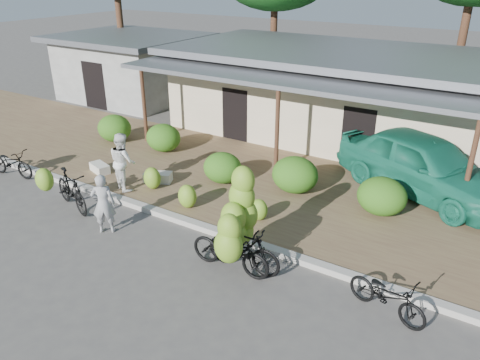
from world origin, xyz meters
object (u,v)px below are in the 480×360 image
object	(u,v)px
sack_near	(158,177)
bike_far_right	(387,295)
bike_far_left	(8,162)
bystander	(123,161)
bike_left	(68,189)
bike_right	(239,246)
sack_far	(100,168)
bike_center	(235,232)
vendor	(103,204)
teal_van	(423,164)

from	to	relation	value
sack_near	bike_far_right	bearing A→B (deg)	-15.68
bike_far_left	bystander	distance (m)	4.13
bike_far_left	bystander	size ratio (longest dim) A/B	1.05
bike_left	bike_right	distance (m)	5.65
bike_right	sack_far	xyz separation A→B (m)	(-6.72, 2.15, -0.46)
bike_far_right	bike_center	bearing A→B (deg)	109.16
bike_center	sack_near	size ratio (longest dim) A/B	2.75
bike_right	vendor	bearing A→B (deg)	91.27
bike_far_left	bike_right	size ratio (longest dim) A/B	1.00
bike_left	sack_far	bearing A→B (deg)	44.87
vendor	bike_far_left	bearing A→B (deg)	-44.97
bike_left	bike_right	size ratio (longest dim) A/B	1.08
bike_right	sack_far	size ratio (longest dim) A/B	2.43
sack_near	vendor	xyz separation A→B (m)	(0.75, -2.85, 0.53)
bike_left	sack_near	world-z (taller)	bike_left
bike_left	bike_far_right	bearing A→B (deg)	-70.29
sack_near	bike_left	bearing A→B (deg)	-112.21
bystander	sack_near	bearing A→B (deg)	-97.40
sack_far	bike_far_right	bearing A→B (deg)	-10.01
bike_far_left	bike_right	xyz separation A→B (m)	(9.07, -0.51, 0.17)
sack_far	vendor	size ratio (longest dim) A/B	0.47
sack_far	sack_near	bearing A→B (deg)	11.71
bike_right	bystander	xyz separation A→B (m)	(-5.15, 1.72, 0.27)
bike_left	sack_near	bearing A→B (deg)	-4.70
bike_center	teal_van	size ratio (longest dim) A/B	0.44
bike_left	bystander	size ratio (longest dim) A/B	1.13
sack_near	bystander	xyz separation A→B (m)	(-0.53, -0.87, 0.72)
bike_far_right	sack_far	bearing A→B (deg)	96.30
sack_near	teal_van	bearing A→B (deg)	26.61
bystander	teal_van	size ratio (longest dim) A/B	0.33
bike_far_left	vendor	distance (m)	5.26
bike_center	vendor	world-z (taller)	bike_center
bike_far_left	bystander	xyz separation A→B (m)	(3.92, 1.21, 0.44)
bike_center	bystander	world-z (taller)	bike_center
bike_far_left	sack_far	bearing A→B (deg)	-62.46
vendor	teal_van	world-z (taller)	teal_van
bike_right	bystander	bearing A→B (deg)	68.84
bike_far_right	bystander	xyz separation A→B (m)	(-8.28, 1.31, 0.55)
bike_right	sack_near	size ratio (longest dim) A/B	2.14
bike_center	teal_van	world-z (taller)	bike_center
bike_center	bike_far_right	size ratio (longest dim) A/B	1.31
bike_far_right	teal_van	distance (m)	5.78
bike_center	bike_far_right	xyz separation A→B (m)	(3.39, 0.17, -0.42)
sack_far	vendor	bearing A→B (deg)	-40.37
teal_van	bystander	bearing A→B (deg)	144.12
bike_center	teal_van	bearing A→B (deg)	-26.10
bike_left	teal_van	world-z (taller)	teal_van
bike_far_right	sack_far	distance (m)	10.00
bike_far_right	vendor	xyz separation A→B (m)	(-7.00, -0.68, 0.36)
bike_left	bike_right	xyz separation A→B (m)	(5.64, -0.07, 0.09)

